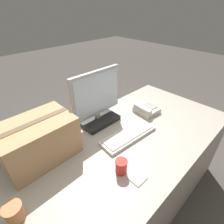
% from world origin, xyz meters
% --- Properties ---
extents(ground_plane, '(12.00, 12.00, 0.00)m').
position_xyz_m(ground_plane, '(0.00, 0.00, 0.00)').
color(ground_plane, '#47423D').
extents(office_desk, '(1.80, 0.90, 0.71)m').
position_xyz_m(office_desk, '(0.00, 0.00, 0.36)').
color(office_desk, '#A89E8E').
rests_on(office_desk, ground_plane).
extents(monitor, '(0.44, 0.24, 0.43)m').
position_xyz_m(monitor, '(0.00, 0.31, 0.88)').
color(monitor, black).
rests_on(monitor, office_desk).
extents(keyboard, '(0.45, 0.18, 0.03)m').
position_xyz_m(keyboard, '(0.03, 0.00, 0.72)').
color(keyboard, beige).
rests_on(keyboard, office_desk).
extents(desk_phone, '(0.19, 0.20, 0.07)m').
position_xyz_m(desk_phone, '(0.40, 0.11, 0.74)').
color(desk_phone, beige).
rests_on(desk_phone, office_desk).
extents(paper_cup_left, '(0.09, 0.09, 0.09)m').
position_xyz_m(paper_cup_left, '(-0.77, -0.02, 0.76)').
color(paper_cup_left, '#BC7547').
rests_on(paper_cup_left, office_desk).
extents(paper_cup_right, '(0.07, 0.07, 0.09)m').
position_xyz_m(paper_cup_right, '(-0.23, -0.18, 0.76)').
color(paper_cup_right, red).
rests_on(paper_cup_right, office_desk).
extents(spoon, '(0.14, 0.11, 0.00)m').
position_xyz_m(spoon, '(-0.37, -0.06, 0.71)').
color(spoon, '#B2B2B7').
rests_on(spoon, office_desk).
extents(cardboard_box, '(0.43, 0.30, 0.27)m').
position_xyz_m(cardboard_box, '(-0.50, 0.26, 0.84)').
color(cardboard_box, tan).
rests_on(cardboard_box, office_desk).
extents(sticky_note_pad, '(0.08, 0.08, 0.01)m').
position_xyz_m(sticky_note_pad, '(-0.20, -0.27, 0.71)').
color(sticky_note_pad, silver).
rests_on(sticky_note_pad, office_desk).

